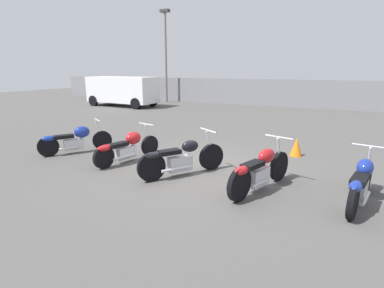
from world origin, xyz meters
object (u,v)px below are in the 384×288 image
motorcycle_slot_0 (75,140)px  motorcycle_slot_4 (361,183)px  motorcycle_slot_2 (181,159)px  motorcycle_slot_1 (127,147)px  parked_van (122,90)px  motorcycle_slot_3 (260,170)px  light_pole_left (166,48)px  traffic_cone_near (296,147)px

motorcycle_slot_0 → motorcycle_slot_4: (7.45, -0.18, 0.02)m
motorcycle_slot_2 → motorcycle_slot_4: bearing=34.6°
motorcycle_slot_0 → motorcycle_slot_1: size_ratio=0.88×
motorcycle_slot_1 → parked_van: 12.97m
motorcycle_slot_3 → motorcycle_slot_0: bearing=-166.4°
light_pole_left → parked_van: light_pole_left is taller
light_pole_left → motorcycle_slot_0: (5.15, -13.60, -3.55)m
motorcycle_slot_4 → parked_van: bearing=154.5°
motorcycle_slot_0 → motorcycle_slot_2: size_ratio=0.95×
motorcycle_slot_4 → traffic_cone_near: 3.22m
motorcycle_slot_1 → traffic_cone_near: 4.78m
traffic_cone_near → motorcycle_slot_3: bearing=-95.6°
motorcycle_slot_2 → traffic_cone_near: bearing=86.5°
motorcycle_slot_1 → traffic_cone_near: bearing=46.1°
motorcycle_slot_0 → traffic_cone_near: size_ratio=3.47×
motorcycle_slot_0 → parked_van: 11.83m
motorcycle_slot_1 → motorcycle_slot_2: (1.81, -0.30, 0.01)m
motorcycle_slot_1 → motorcycle_slot_4: bearing=10.6°
motorcycle_slot_3 → traffic_cone_near: motorcycle_slot_3 is taller
motorcycle_slot_2 → traffic_cone_near: 3.66m
motorcycle_slot_0 → motorcycle_slot_4: size_ratio=0.90×
motorcycle_slot_1 → motorcycle_slot_4: motorcycle_slot_4 is taller
traffic_cone_near → motorcycle_slot_2: bearing=-126.4°
motorcycle_slot_0 → motorcycle_slot_1: motorcycle_slot_0 is taller
motorcycle_slot_1 → traffic_cone_near: size_ratio=3.95×
motorcycle_slot_0 → motorcycle_slot_1: bearing=32.1°
motorcycle_slot_0 → traffic_cone_near: (5.93, 2.65, -0.14)m
light_pole_left → motorcycle_slot_2: 16.88m
light_pole_left → motorcycle_slot_0: bearing=-69.2°
light_pole_left → parked_van: 4.81m
motorcycle_slot_3 → motorcycle_slot_2: bearing=-164.3°
motorcycle_slot_4 → parked_van: parked_van is taller
motorcycle_slot_1 → motorcycle_slot_4: size_ratio=1.02×
motorcycle_slot_4 → motorcycle_slot_3: bearing=-164.2°
motorcycle_slot_1 → motorcycle_slot_3: size_ratio=1.00×
light_pole_left → traffic_cone_near: light_pole_left is taller
motorcycle_slot_1 → motorcycle_slot_0: bearing=-167.2°
motorcycle_slot_1 → parked_van: parked_van is taller
motorcycle_slot_1 → traffic_cone_near: (3.98, 2.65, -0.14)m
motorcycle_slot_0 → motorcycle_slot_1: (1.94, 0.01, -0.00)m
light_pole_left → traffic_cone_near: 16.00m
traffic_cone_near → motorcycle_slot_0: bearing=-155.9°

